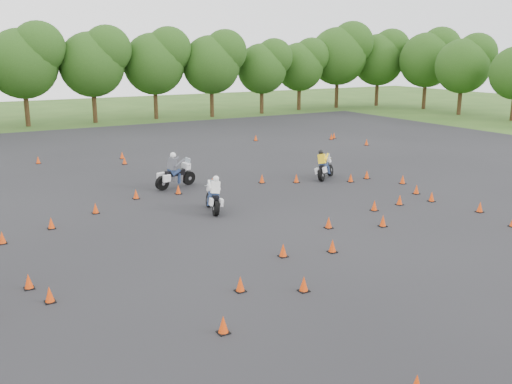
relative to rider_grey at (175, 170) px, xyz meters
The scene contains 7 objects.
ground 11.17m from the rider_grey, 86.08° to the right, with size 140.00×140.00×0.00m, color #2D5119.
asphalt_pad 5.25m from the rider_grey, 81.52° to the right, with size 62.00×62.00×0.00m, color black.
treeline 24.76m from the rider_grey, 78.10° to the left, with size 87.14×32.21×10.79m.
traffic_cones 5.53m from the rider_grey, 81.84° to the right, with size 36.05×33.04×0.45m.
rider_grey is the anchor object (origin of this frame).
rider_yellow 8.41m from the rider_grey, 15.60° to the right, with size 2.14×0.66×1.65m, color yellow, non-canonical shape.
rider_white 5.05m from the rider_grey, 93.62° to the right, with size 2.13×0.65×1.64m, color white, non-canonical shape.
Camera 1 is at (-11.53, -16.04, 7.00)m, focal length 40.00 mm.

